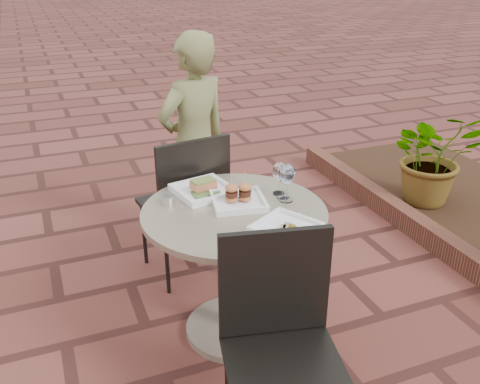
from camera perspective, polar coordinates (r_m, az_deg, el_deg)
name	(u,v)px	position (r m, az deg, el deg)	size (l,w,h in m)	color
ground	(217,308)	(3.13, -2.44, -12.25)	(60.00, 60.00, 0.00)	brown
cafe_table	(234,254)	(2.69, -0.60, -6.60)	(0.90, 0.90, 0.73)	gray
chair_far	(188,197)	(3.14, -5.61, -0.51)	(0.50, 0.50, 0.93)	black
chair_near	(280,331)	(2.12, 4.25, -14.55)	(0.52, 0.52, 0.93)	black
diner	(194,145)	(3.45, -4.92, 4.99)	(0.52, 0.34, 1.44)	olive
plate_salmon	(204,189)	(2.74, -3.91, 0.29)	(0.32, 0.32, 0.08)	white
plate_sliders	(238,198)	(2.62, -0.18, -0.62)	(0.30, 0.30, 0.17)	white
plate_tuna	(286,228)	(2.39, 4.94, -3.83)	(0.35, 0.35, 0.03)	white
wine_glass_right	(287,175)	(2.62, 5.04, 1.81)	(0.08, 0.08, 0.19)	white
wine_glass_mid	(279,172)	(2.70, 4.23, 2.16)	(0.07, 0.07, 0.17)	white
wine_glass_far	(284,174)	(2.66, 4.68, 1.88)	(0.08, 0.08, 0.18)	white
steel_ramekin	(168,200)	(2.64, -7.68, -0.88)	(0.06, 0.06, 0.04)	silver
cutlery_set	(305,222)	(2.48, 6.98, -3.17)	(0.09, 0.21, 0.00)	silver
planter_curb	(414,224)	(4.02, 18.03, -3.26)	(0.12, 3.00, 0.15)	brown
potted_plant_a	(434,156)	(4.32, 19.96, 3.65)	(0.67, 0.58, 0.75)	#33662D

